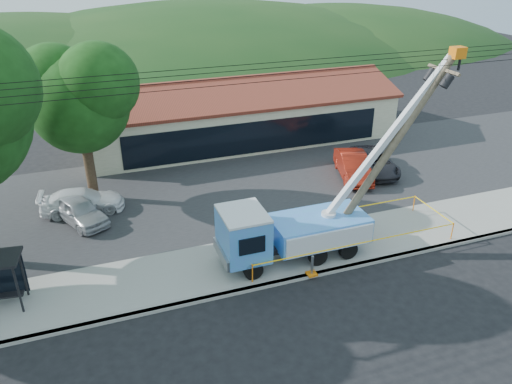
{
  "coord_description": "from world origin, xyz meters",
  "views": [
    {
      "loc": [
        -6.88,
        -14.05,
        13.19
      ],
      "look_at": [
        -0.04,
        5.0,
        3.09
      ],
      "focal_mm": 35.0,
      "sensor_mm": 36.0,
      "label": 1
    }
  ],
  "objects": [
    {
      "name": "utility_truck",
      "position": [
        1.19,
        3.7,
        1.66
      ],
      "size": [
        11.09,
        3.72,
        9.11
      ],
      "color": "black",
      "rests_on": "ground"
    },
    {
      "name": "sidewalk",
      "position": [
        0.0,
        4.0,
        0.07
      ],
      "size": [
        60.0,
        4.0,
        0.15
      ],
      "primitive_type": "cube",
      "color": "gray",
      "rests_on": "ground"
    },
    {
      "name": "caution_tape",
      "position": [
        4.06,
        3.98,
        0.83
      ],
      "size": [
        10.43,
        3.15,
        0.91
      ],
      "color": "orange",
      "rests_on": "ground"
    },
    {
      "name": "parking_lot",
      "position": [
        0.0,
        12.0,
        0.05
      ],
      "size": [
        60.0,
        12.0,
        0.1
      ],
      "primitive_type": "cube",
      "color": "#28282B",
      "rests_on": "ground"
    },
    {
      "name": "car_white",
      "position": [
        -7.65,
        11.59,
        0.0
      ],
      "size": [
        4.54,
        2.19,
        1.27
      ],
      "primitive_type": "imported",
      "rotation": [
        0.0,
        0.0,
        1.48
      ],
      "color": "white",
      "rests_on": "ground"
    },
    {
      "name": "tree_lot",
      "position": [
        -7.0,
        13.0,
        6.21
      ],
      "size": [
        6.3,
        5.6,
        8.94
      ],
      "color": "#332316",
      "rests_on": "ground"
    },
    {
      "name": "car_dark",
      "position": [
        10.08,
        10.93,
        0.0
      ],
      "size": [
        3.08,
        5.08,
        1.32
      ],
      "primitive_type": "imported",
      "rotation": [
        0.0,
        0.0,
        -0.2
      ],
      "color": "black",
      "rests_on": "ground"
    },
    {
      "name": "hill_east",
      "position": [
        30.0,
        55.0,
        0.0
      ],
      "size": [
        72.8,
        52.0,
        26.0
      ],
      "primitive_type": "ellipsoid",
      "color": "#153B16",
      "rests_on": "ground"
    },
    {
      "name": "curb",
      "position": [
        0.0,
        2.1,
        0.07
      ],
      "size": [
        60.0,
        0.25,
        0.15
      ],
      "primitive_type": "cube",
      "color": "gray",
      "rests_on": "ground"
    },
    {
      "name": "ground",
      "position": [
        0.0,
        0.0,
        0.0
      ],
      "size": [
        120.0,
        120.0,
        0.0
      ],
      "primitive_type": "plane",
      "color": "black",
      "rests_on": "ground"
    },
    {
      "name": "hill_center",
      "position": [
        10.0,
        55.0,
        0.0
      ],
      "size": [
        89.6,
        64.0,
        32.0
      ],
      "primitive_type": "ellipsoid",
      "color": "#153B16",
      "rests_on": "ground"
    },
    {
      "name": "car_red",
      "position": [
        8.37,
        10.59,
        0.0
      ],
      "size": [
        2.83,
        4.85,
        1.51
      ],
      "primitive_type": "imported",
      "rotation": [
        0.0,
        0.0,
        -0.29
      ],
      "color": "maroon",
      "rests_on": "ground"
    },
    {
      "name": "car_silver",
      "position": [
        -7.86,
        10.47,
        0.0
      ],
      "size": [
        3.22,
        4.25,
        1.35
      ],
      "primitive_type": "imported",
      "rotation": [
        0.0,
        0.0,
        0.47
      ],
      "color": "#A7A9AE",
      "rests_on": "ground"
    },
    {
      "name": "hill_west",
      "position": [
        -15.0,
        55.0,
        0.0
      ],
      "size": [
        78.4,
        56.0,
        28.0
      ],
      "primitive_type": "ellipsoid",
      "color": "#153B16",
      "rests_on": "ground"
    },
    {
      "name": "strip_mall",
      "position": [
        4.0,
        19.98,
        1.88
      ],
      "size": [
        22.5,
        8.53,
        4.67
      ],
      "color": "#B9B492",
      "rests_on": "ground"
    },
    {
      "name": "leaning_pole",
      "position": [
        6.02,
        3.61,
        5.05
      ],
      "size": [
        6.1,
        2.02,
        9.06
      ],
      "color": "#4C4031",
      "rests_on": "ground"
    }
  ]
}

